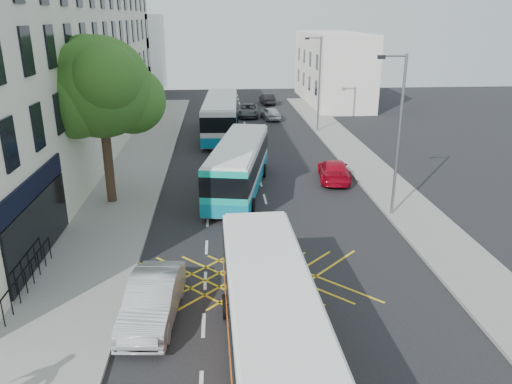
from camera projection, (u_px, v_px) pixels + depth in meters
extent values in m
plane|color=black|center=(314.00, 382.00, 14.15)|extent=(120.00, 120.00, 0.00)
cube|color=gray|center=(112.00, 202.00, 27.61)|extent=(5.00, 70.00, 0.15)
cube|color=gray|center=(394.00, 194.00, 28.76)|extent=(3.00, 70.00, 0.15)
cube|color=#EAE6C3|center=(49.00, 67.00, 34.00)|extent=(8.00, 45.00, 13.00)
cube|color=black|center=(33.00, 187.00, 19.82)|extent=(0.12, 7.00, 0.90)
cube|color=black|center=(40.00, 228.00, 20.42)|extent=(0.12, 7.00, 2.60)
cube|color=silver|center=(126.00, 56.00, 63.17)|extent=(8.00, 20.00, 10.00)
cube|color=silver|center=(332.00, 68.00, 58.72)|extent=(6.00, 18.00, 8.00)
cylinder|color=#382619|center=(108.00, 162.00, 26.85)|extent=(0.50, 0.50, 4.40)
sphere|color=#27601B|center=(101.00, 87.00, 25.52)|extent=(5.20, 5.20, 5.20)
sphere|color=#27601B|center=(132.00, 100.00, 26.64)|extent=(3.60, 3.60, 3.60)
sphere|color=#27601B|center=(75.00, 101.00, 25.07)|extent=(3.80, 3.80, 3.80)
sphere|color=#27601B|center=(106.00, 78.00, 24.14)|extent=(3.40, 3.40, 3.40)
sphere|color=#27601B|center=(88.00, 65.00, 26.16)|extent=(3.20, 3.20, 3.20)
cylinder|color=slate|center=(399.00, 138.00, 24.49)|extent=(0.14, 0.14, 8.00)
cylinder|color=slate|center=(394.00, 56.00, 23.15)|extent=(1.20, 0.10, 0.10)
cube|color=black|center=(381.00, 57.00, 23.12)|extent=(0.35, 0.15, 0.18)
cylinder|color=slate|center=(319.00, 85.00, 43.29)|extent=(0.14, 0.14, 8.00)
cylinder|color=slate|center=(314.00, 38.00, 41.95)|extent=(1.20, 0.10, 0.10)
cube|color=black|center=(307.00, 38.00, 41.92)|extent=(0.35, 0.15, 0.18)
cube|color=silver|center=(272.00, 324.00, 14.08)|extent=(2.57, 10.48, 2.51)
cube|color=silver|center=(272.00, 283.00, 13.64)|extent=(2.37, 10.26, 0.11)
cube|color=black|center=(272.00, 313.00, 13.96)|extent=(2.63, 10.54, 1.04)
cube|color=orange|center=(271.00, 350.00, 14.37)|extent=(2.62, 10.53, 0.71)
cylinder|color=black|center=(226.00, 307.00, 17.03)|extent=(0.28, 0.86, 0.85)
cylinder|color=black|center=(295.00, 303.00, 17.24)|extent=(0.28, 0.86, 0.85)
cube|color=silver|center=(239.00, 165.00, 29.08)|extent=(4.27, 10.70, 2.51)
cube|color=silver|center=(239.00, 143.00, 28.64)|extent=(4.04, 10.46, 0.11)
cube|color=black|center=(239.00, 159.00, 28.96)|extent=(4.34, 10.77, 1.04)
cube|color=#0C7D98|center=(239.00, 179.00, 29.37)|extent=(4.33, 10.75, 0.71)
cube|color=#0EB09D|center=(224.00, 195.00, 24.21)|extent=(2.39, 0.55, 2.37)
cube|color=#FF0C0C|center=(205.00, 207.00, 24.52)|extent=(0.26, 0.11, 0.25)
cube|color=#FF0C0C|center=(243.00, 208.00, 24.32)|extent=(0.26, 0.11, 0.25)
cylinder|color=black|center=(227.00, 169.00, 32.26)|extent=(0.42, 0.89, 0.85)
cylinder|color=black|center=(264.00, 170.00, 32.01)|extent=(0.42, 0.89, 0.85)
cylinder|color=black|center=(207.00, 204.00, 26.30)|extent=(0.42, 0.89, 0.85)
cylinder|color=black|center=(252.00, 206.00, 26.05)|extent=(0.42, 0.89, 0.85)
cube|color=silver|center=(221.00, 116.00, 42.45)|extent=(3.16, 11.71, 2.80)
cube|color=silver|center=(220.00, 99.00, 41.97)|extent=(2.94, 11.47, 0.13)
cube|color=black|center=(221.00, 111.00, 42.32)|extent=(3.22, 11.78, 1.16)
cube|color=#0C6C96|center=(221.00, 127.00, 42.78)|extent=(3.21, 11.77, 0.79)
cube|color=silver|center=(218.00, 130.00, 37.00)|extent=(2.68, 0.22, 2.64)
cube|color=#FF0C0C|center=(204.00, 140.00, 37.21)|extent=(0.25, 0.07, 0.25)
cube|color=#FF0C0C|center=(233.00, 140.00, 37.27)|extent=(0.25, 0.07, 0.25)
cylinder|color=black|center=(208.00, 123.00, 45.83)|extent=(0.34, 0.96, 0.95)
cylinder|color=black|center=(237.00, 123.00, 45.90)|extent=(0.34, 0.96, 0.95)
cylinder|color=black|center=(203.00, 142.00, 39.17)|extent=(0.34, 0.96, 0.95)
cylinder|color=black|center=(236.00, 141.00, 39.24)|extent=(0.34, 0.96, 0.95)
imported|color=#9EA1A5|center=(153.00, 300.00, 16.84)|extent=(1.98, 4.68, 1.50)
imported|color=#B7071D|center=(334.00, 170.00, 31.30)|extent=(2.40, 4.69, 1.30)
imported|color=#3F4147|center=(248.00, 110.00, 51.20)|extent=(2.48, 4.74, 1.27)
imported|color=#A3A5AB|center=(271.00, 113.00, 49.74)|extent=(1.95, 3.81, 1.24)
imported|color=black|center=(267.00, 99.00, 58.39)|extent=(1.65, 3.81, 1.22)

